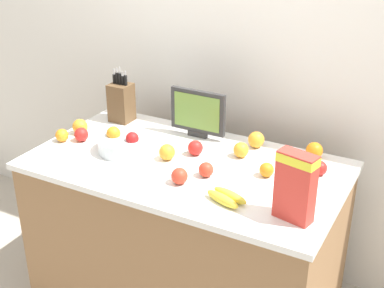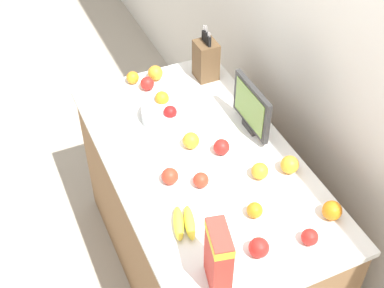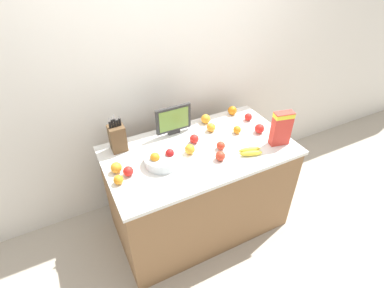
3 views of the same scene
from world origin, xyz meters
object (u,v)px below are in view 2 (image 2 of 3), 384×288
object	(u,v)px
apple_leftmost	(147,84)
orange_mid_left	(255,210)
apple_rear	(201,180)
knife_block	(206,60)
fruit_bowl	(168,111)
apple_rightmost	(170,176)
cereal_box	(218,256)
apple_front	(259,248)
orange_mid_right	(191,141)
orange_front_right	(290,165)
orange_by_cereal	(260,171)
orange_front_left	(332,210)
apple_by_knife_block	(310,237)
orange_near_bowl	(133,78)
small_monitor	(251,107)
apple_near_bananas	(222,148)
banana_bunch	(184,223)
orange_front_center	(155,73)

from	to	relation	value
apple_leftmost	orange_mid_left	distance (m)	1.00
apple_rear	knife_block	bearing A→B (deg)	153.24
fruit_bowl	apple_rightmost	xyz separation A→B (m)	(0.41, -0.16, -0.00)
cereal_box	fruit_bowl	size ratio (longest dim) A/B	1.07
apple_front	orange_mid_right	bearing A→B (deg)	179.14
orange_mid_right	orange_front_right	bearing A→B (deg)	45.80
apple_leftmost	orange_by_cereal	size ratio (longest dim) A/B	0.96
orange_mid_left	orange_front_left	bearing A→B (deg)	64.34
fruit_bowl	apple_by_knife_block	bearing A→B (deg)	13.04
apple_rear	apple_leftmost	world-z (taller)	apple_leftmost
apple_rear	orange_near_bowl	world-z (taller)	same
apple_front	orange_mid_left	distance (m)	0.19
small_monitor	apple_near_bananas	world-z (taller)	small_monitor
cereal_box	apple_leftmost	distance (m)	1.24
orange_front_left	fruit_bowl	bearing A→B (deg)	-156.72
orange_front_left	orange_near_bowl	bearing A→B (deg)	-160.33
apple_rear	apple_rightmost	bearing A→B (deg)	-122.77
orange_front_right	orange_mid_left	bearing A→B (deg)	-58.97
knife_block	orange_front_left	world-z (taller)	knife_block
orange_front_right	apple_rear	bearing A→B (deg)	-101.80
cereal_box	fruit_bowl	world-z (taller)	cereal_box
fruit_bowl	orange_mid_left	world-z (taller)	fruit_bowl
small_monitor	apple_rear	distance (m)	0.46
apple_near_bananas	apple_rightmost	xyz separation A→B (m)	(0.07, -0.29, -0.00)
apple_front	orange_near_bowl	size ratio (longest dim) A/B	1.19
small_monitor	apple_front	size ratio (longest dim) A/B	3.81
cereal_box	apple_rightmost	size ratio (longest dim) A/B	3.85
apple_rear	apple_rightmost	distance (m)	0.14
orange_mid_left	apple_by_knife_block	bearing A→B (deg)	31.96
apple_near_bananas	apple_leftmost	size ratio (longest dim) A/B	1.02
knife_block	orange_front_right	size ratio (longest dim) A/B	3.82
orange_front_right	orange_mid_left	size ratio (longest dim) A/B	1.23
banana_bunch	apple_near_bananas	distance (m)	0.46
apple_rear	orange_front_center	xyz separation A→B (m)	(-0.82, 0.11, 0.01)
cereal_box	apple_by_knife_block	bearing A→B (deg)	104.12
banana_bunch	orange_mid_left	distance (m)	0.30
orange_mid_right	orange_front_center	size ratio (longest dim) A/B	0.98
orange_by_cereal	orange_mid_right	distance (m)	0.36
cereal_box	apple_near_bananas	size ratio (longest dim) A/B	3.85
apple_front	apple_rear	distance (m)	0.42
apple_rear	apple_by_knife_block	size ratio (longest dim) A/B	1.01
orange_front_left	orange_mid_left	xyz separation A→B (m)	(-0.14, -0.29, -0.01)
apple_by_knife_block	orange_front_center	bearing A→B (deg)	-172.97
orange_near_bowl	orange_front_center	bearing A→B (deg)	80.83
cereal_box	fruit_bowl	xyz separation A→B (m)	(-0.95, 0.19, -0.12)
small_monitor	cereal_box	size ratio (longest dim) A/B	1.06
banana_bunch	apple_leftmost	bearing A→B (deg)	168.34
apple_leftmost	orange_mid_right	xyz separation A→B (m)	(0.51, 0.03, 0.00)
apple_by_knife_block	orange_front_right	world-z (taller)	orange_front_right
orange_mid_left	orange_front_right	bearing A→B (deg)	121.03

